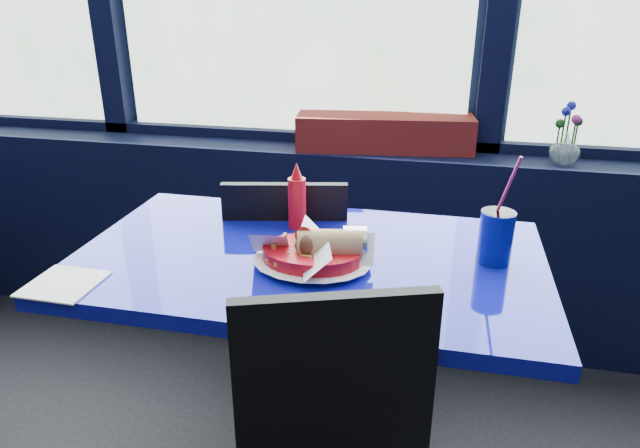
{
  "coord_description": "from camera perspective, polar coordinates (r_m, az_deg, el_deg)",
  "views": [
    {
      "loc": [
        0.62,
        0.71,
        1.39
      ],
      "look_at": [
        0.34,
        1.98,
        0.85
      ],
      "focal_mm": 32.0,
      "sensor_mm": 36.0,
      "label": 1
    }
  ],
  "objects": [
    {
      "name": "flower_vase",
      "position": [
        2.23,
        23.36,
        7.24
      ],
      "size": [
        0.13,
        0.14,
        0.22
      ],
      "rotation": [
        0.0,
        0.0,
        0.3
      ],
      "color": "silver",
      "rests_on": "window_sill"
    },
    {
      "name": "food_basket",
      "position": [
        1.41,
        -0.58,
        -2.91
      ],
      "size": [
        0.3,
        0.3,
        0.1
      ],
      "rotation": [
        0.0,
        0.0,
        -0.24
      ],
      "color": "#BA0C15",
      "rests_on": "near_table"
    },
    {
      "name": "napkin",
      "position": [
        1.46,
        -24.29,
        -5.48
      ],
      "size": [
        0.16,
        0.16,
        0.0
      ],
      "primitive_type": "cube",
      "rotation": [
        0.0,
        0.0,
        -0.01
      ],
      "color": "white",
      "rests_on": "near_table"
    },
    {
      "name": "ketchup_bottle",
      "position": [
        1.62,
        -2.31,
        2.51
      ],
      "size": [
        0.05,
        0.05,
        0.19
      ],
      "color": "#BA0C15",
      "rests_on": "near_table"
    },
    {
      "name": "chair_near_back",
      "position": [
        1.9,
        -1.8,
        -5.5
      ],
      "size": [
        0.46,
        0.46,
        0.86
      ],
      "rotation": [
        0.0,
        0.0,
        3.35
      ],
      "color": "black",
      "rests_on": "ground"
    },
    {
      "name": "soda_cup",
      "position": [
        1.48,
        17.18,
        -1.14
      ],
      "size": [
        0.08,
        0.08,
        0.28
      ],
      "rotation": [
        0.0,
        0.0,
        0.23
      ],
      "color": "navy",
      "rests_on": "near_table"
    },
    {
      "name": "window_sill",
      "position": [
        2.46,
        -3.18,
        -1.1
      ],
      "size": [
        5.0,
        0.26,
        0.8
      ],
      "primitive_type": "cube",
      "color": "black",
      "rests_on": "ground"
    },
    {
      "name": "planter_box",
      "position": [
        2.24,
        6.46,
        9.05
      ],
      "size": [
        0.69,
        0.25,
        0.13
      ],
      "primitive_type": "cube",
      "rotation": [
        0.0,
        0.0,
        0.13
      ],
      "color": "maroon",
      "rests_on": "window_sill"
    },
    {
      "name": "near_table",
      "position": [
        1.57,
        -1.12,
        -9.06
      ],
      "size": [
        1.2,
        0.7,
        0.75
      ],
      "color": "black",
      "rests_on": "ground"
    }
  ]
}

